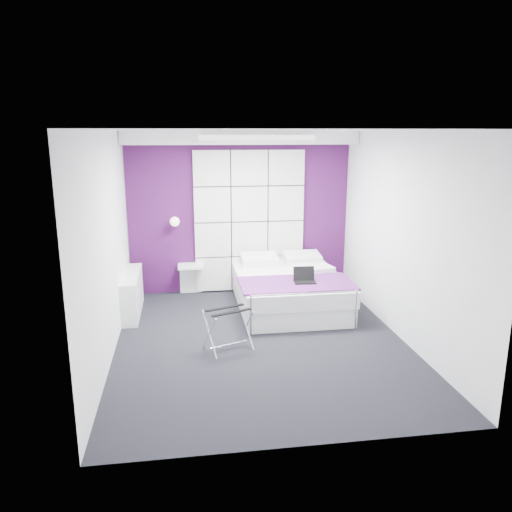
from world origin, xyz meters
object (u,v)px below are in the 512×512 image
at_px(nightstand, 190,266).
at_px(luggage_rack, 228,329).
at_px(radiator, 132,294).
at_px(laptop, 304,278).
at_px(wall_lamp, 175,221).
at_px(bed, 289,290).

height_order(nightstand, luggage_rack, nightstand).
xyz_separation_m(radiator, nightstand, (0.86, 0.72, 0.19)).
bearing_deg(laptop, wall_lamp, 146.49).
height_order(radiator, bed, bed).
bearing_deg(wall_lamp, laptop, -36.56).
distance_m(radiator, luggage_rack, 1.93).
bearing_deg(wall_lamp, radiator, -130.10).
distance_m(bed, laptop, 0.55).
xyz_separation_m(bed, laptop, (0.12, -0.45, 0.31)).
height_order(radiator, nightstand, radiator).
height_order(bed, luggage_rack, bed).
xyz_separation_m(wall_lamp, laptop, (1.78, -1.32, -0.63)).
relative_size(wall_lamp, laptop, 0.50).
bearing_deg(luggage_rack, nightstand, 79.49).
bearing_deg(laptop, luggage_rack, -139.31).
distance_m(wall_lamp, bed, 2.10).
relative_size(bed, luggage_rack, 3.69).
bearing_deg(bed, radiator, 177.14).
height_order(bed, laptop, laptop).
height_order(wall_lamp, nightstand, wall_lamp).
distance_m(wall_lamp, radiator, 1.35).
distance_m(radiator, nightstand, 1.14).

